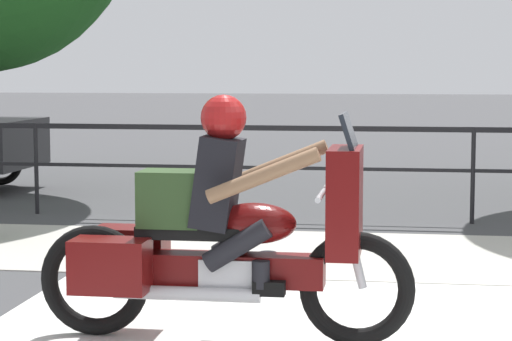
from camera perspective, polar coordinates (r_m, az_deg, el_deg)
The scene contains 3 objects.
sidewalk_band at distance 9.43m, azimuth 13.03°, elevation -4.87°, with size 44.00×2.40×0.01m, color #B7B2A8.
fence_railing at distance 11.36m, azimuth 12.32°, elevation 1.29°, with size 36.00×0.05×1.08m.
motorcycle at distance 6.35m, azimuth -1.92°, elevation -3.62°, with size 2.43×0.76×1.58m.
Camera 1 is at (-0.76, -5.83, 1.75)m, focal length 70.00 mm.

